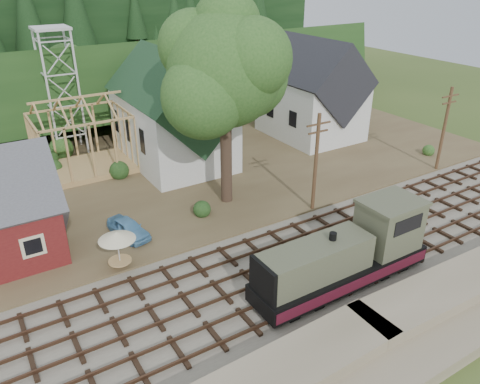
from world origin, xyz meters
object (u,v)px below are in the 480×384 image
locomotive (348,255)px  patio_set (117,238)px  car_red (326,136)px  car_blue (128,228)px

locomotive → patio_set: 14.10m
car_red → patio_set: patio_set is taller
locomotive → car_red: bearing=51.6°
locomotive → car_blue: (-9.49, 11.77, -1.12)m
car_blue → patio_set: 4.01m
car_red → patio_set: bearing=143.7°
patio_set → car_red: bearing=22.1°
locomotive → car_red: size_ratio=2.78×
car_red → patio_set: (-26.50, -10.78, 1.60)m
locomotive → patio_set: locomotive is taller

